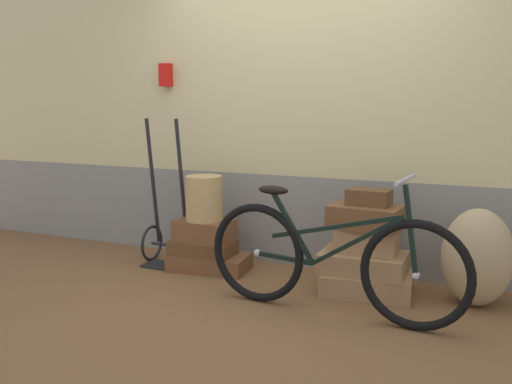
{
  "coord_description": "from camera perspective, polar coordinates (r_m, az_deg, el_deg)",
  "views": [
    {
      "loc": [
        1.49,
        -3.64,
        1.4
      ],
      "look_at": [
        -0.19,
        0.22,
        0.71
      ],
      "focal_mm": 39.56,
      "sensor_mm": 36.0,
      "label": 1
    }
  ],
  "objects": [
    {
      "name": "ground",
      "position": [
        4.19,
        1.25,
        -10.61
      ],
      "size": [
        9.29,
        5.2,
        0.06
      ],
      "primitive_type": "cube",
      "color": "brown"
    },
    {
      "name": "suitcase_0",
      "position": [
        4.73,
        -4.72,
        -7.07
      ],
      "size": [
        0.67,
        0.43,
        0.13
      ],
      "primitive_type": "cube",
      "rotation": [
        0.0,
        0.0,
        0.1
      ],
      "color": "brown",
      "rests_on": "ground"
    },
    {
      "name": "suitcase_4",
      "position": [
        4.19,
        10.77,
        -7.02
      ],
      "size": [
        0.61,
        0.4,
        0.15
      ],
      "primitive_type": "cube",
      "rotation": [
        0.0,
        0.0,
        0.01
      ],
      "color": "#9E754C",
      "rests_on": "suitcase_3"
    },
    {
      "name": "wicker_basket",
      "position": [
        4.59,
        -5.27,
        -0.63
      ],
      "size": [
        0.3,
        0.3,
        0.37
      ],
      "primitive_type": "cylinder",
      "color": "tan",
      "rests_on": "suitcase_2"
    },
    {
      "name": "suitcase_6",
      "position": [
        4.13,
        11.04,
        -2.48
      ],
      "size": [
        0.53,
        0.38,
        0.17
      ],
      "primitive_type": "cube",
      "rotation": [
        0.0,
        0.0,
        -0.11
      ],
      "color": "brown",
      "rests_on": "suitcase_5"
    },
    {
      "name": "suitcase_7",
      "position": [
        4.13,
        11.36,
        -0.51
      ],
      "size": [
        0.31,
        0.22,
        0.11
      ],
      "primitive_type": "cube",
      "rotation": [
        0.0,
        0.0,
        -0.07
      ],
      "color": "brown",
      "rests_on": "suitcase_6"
    },
    {
      "name": "station_building",
      "position": [
        4.73,
        5.39,
        7.69
      ],
      "size": [
        7.29,
        0.74,
        2.55
      ],
      "color": "gray",
      "rests_on": "ground"
    },
    {
      "name": "burlap_sack",
      "position": [
        4.14,
        21.46,
        -6.18
      ],
      "size": [
        0.47,
        0.4,
        0.68
      ],
      "primitive_type": "ellipsoid",
      "color": "tan",
      "rests_on": "ground"
    },
    {
      "name": "luggage_trolley",
      "position": [
        4.9,
        -8.93,
        -3.96
      ],
      "size": [
        0.37,
        0.38,
        1.25
      ],
      "color": "black",
      "rests_on": "ground"
    },
    {
      "name": "suitcase_3",
      "position": [
        4.24,
        11.13,
        -9.0
      ],
      "size": [
        0.68,
        0.5,
        0.16
      ],
      "primitive_type": "cube",
      "rotation": [
        0.0,
        0.0,
        0.11
      ],
      "color": "#9E754C",
      "rests_on": "ground"
    },
    {
      "name": "suitcase_2",
      "position": [
        4.66,
        -5.2,
        -3.9
      ],
      "size": [
        0.47,
        0.34,
        0.18
      ],
      "primitive_type": "cube",
      "rotation": [
        0.0,
        0.0,
        -0.06
      ],
      "color": "brown",
      "rests_on": "suitcase_1"
    },
    {
      "name": "suitcase_1",
      "position": [
        4.7,
        -5.39,
        -5.61
      ],
      "size": [
        0.53,
        0.33,
        0.12
      ],
      "primitive_type": "cube",
      "rotation": [
        0.0,
        0.0,
        0.03
      ],
      "color": "brown",
      "rests_on": "suitcase_0"
    },
    {
      "name": "bicycle",
      "position": [
        3.71,
        7.54,
        -6.86
      ],
      "size": [
        1.78,
        0.46,
        0.94
      ],
      "color": "black",
      "rests_on": "ground"
    },
    {
      "name": "suitcase_5",
      "position": [
        4.16,
        11.13,
        -4.82
      ],
      "size": [
        0.43,
        0.29,
        0.18
      ],
      "primitive_type": "cube",
      "rotation": [
        0.0,
        0.0,
        0.01
      ],
      "color": "#9E754C",
      "rests_on": "suitcase_4"
    }
  ]
}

